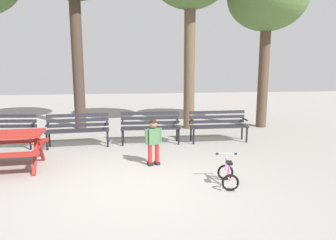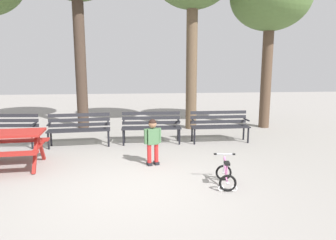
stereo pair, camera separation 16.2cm
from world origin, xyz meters
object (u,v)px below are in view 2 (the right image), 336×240
(park_bench_far_right, at_px, (219,124))
(park_bench_left, at_px, (79,127))
(park_bench_right, at_px, (151,125))
(park_bench_far_left, at_px, (6,128))
(child_standing, at_px, (153,138))
(kids_bicycle, at_px, (226,175))

(park_bench_far_right, bearing_deg, park_bench_left, -179.17)
(park_bench_right, relative_size, park_bench_far_right, 1.01)
(park_bench_far_right, bearing_deg, park_bench_right, 178.66)
(park_bench_far_left, bearing_deg, child_standing, -27.13)
(park_bench_far_left, distance_m, kids_bicycle, 5.91)
(child_standing, bearing_deg, kids_bicycle, -47.14)
(park_bench_far_left, distance_m, park_bench_far_right, 5.69)
(park_bench_right, bearing_deg, park_bench_far_right, -1.34)
(park_bench_far_left, height_order, park_bench_right, same)
(child_standing, bearing_deg, park_bench_far_right, 43.60)
(park_bench_left, distance_m, kids_bicycle, 4.39)
(park_bench_far_left, bearing_deg, park_bench_far_right, -0.37)
(park_bench_right, height_order, child_standing, child_standing)
(child_standing, bearing_deg, park_bench_left, 135.36)
(park_bench_right, relative_size, kids_bicycle, 2.70)
(park_bench_far_left, height_order, park_bench_left, same)
(kids_bicycle, bearing_deg, park_bench_far_left, 146.89)
(park_bench_left, distance_m, park_bench_right, 1.91)
(park_bench_far_left, distance_m, child_standing, 4.19)
(park_bench_far_right, bearing_deg, kids_bicycle, -103.14)
(park_bench_far_left, relative_size, kids_bicycle, 2.73)
(park_bench_right, bearing_deg, park_bench_far_left, -179.88)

